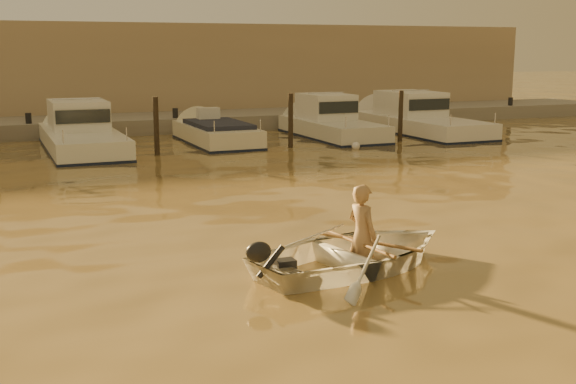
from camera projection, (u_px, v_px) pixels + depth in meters
name	position (u px, v px, depth m)	size (l,w,h in m)	color
ground_plane	(345.00, 261.00, 12.47)	(160.00, 160.00, 0.00)	olive
dinghy	(357.00, 252.00, 12.04)	(2.73, 3.82, 0.79)	white
person	(362.00, 235.00, 12.04)	(0.63, 0.41, 1.72)	#A27A51
outboard_motor	(284.00, 268.00, 11.18)	(0.90, 0.40, 0.70)	black
oar_port	(369.00, 242.00, 12.15)	(0.06, 0.06, 2.10)	brown
oar_starboard	(360.00, 243.00, 12.04)	(0.06, 0.06, 2.10)	brown
moored_boat_2	(82.00, 133.00, 25.91)	(2.44, 8.13, 1.75)	white
moored_boat_3	(216.00, 138.00, 27.89)	(2.14, 6.15, 0.95)	#EBE1C5
moored_boat_4	(332.00, 122.00, 29.70)	(2.28, 7.01, 1.75)	silver
moored_boat_5	(419.00, 118.00, 31.29)	(2.61, 8.62, 1.75)	white
piling_2	(156.00, 129.00, 24.71)	(0.18, 0.18, 2.20)	#2D2319
piling_3	(291.00, 123.00, 26.60)	(0.18, 0.18, 2.20)	#2D2319
piling_4	(401.00, 119.00, 28.37)	(0.18, 0.18, 2.20)	#2D2319
fender_c	(126.00, 157.00, 23.84)	(0.30, 0.30, 0.30)	white
fender_d	(222.00, 147.00, 26.03)	(0.30, 0.30, 0.30)	#C45A17
fender_e	(356.00, 146.00, 26.40)	(0.30, 0.30, 0.30)	silver
quay	(123.00, 128.00, 31.90)	(52.00, 4.00, 1.00)	gray
waterfront_building	(102.00, 73.00, 36.43)	(46.00, 7.00, 4.80)	#9E8466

